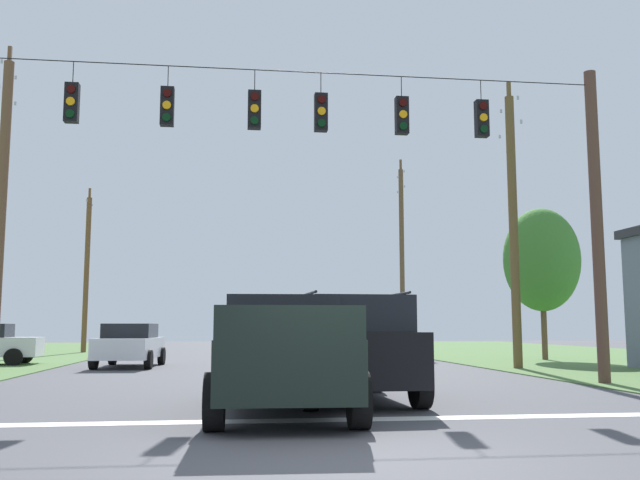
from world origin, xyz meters
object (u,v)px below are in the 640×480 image
(utility_pole_mid_right, at_px, (513,222))
(overhead_signal_span, at_px, (289,191))
(distant_car_crossing_white, at_px, (130,344))
(pickup_truck, at_px, (283,354))
(suv_black, at_px, (347,345))
(utility_pole_far_left, at_px, (87,271))
(tree_roadside_right, at_px, (541,260))
(utility_pole_mid_left, at_px, (1,206))
(utility_pole_far_right, at_px, (402,254))

(utility_pole_mid_right, bearing_deg, overhead_signal_span, -143.40)
(distant_car_crossing_white, bearing_deg, pickup_truck, -72.39)
(utility_pole_mid_right, bearing_deg, suv_black, -128.85)
(utility_pole_far_left, bearing_deg, tree_roadside_right, -27.78)
(distant_car_crossing_white, height_order, utility_pole_mid_right, utility_pole_mid_right)
(utility_pole_mid_right, relative_size, utility_pole_far_left, 1.11)
(utility_pole_mid_left, bearing_deg, utility_pole_far_left, 91.01)
(distant_car_crossing_white, xyz_separation_m, tree_roadside_right, (16.70, 2.72, 3.47))
(utility_pole_mid_right, height_order, utility_pole_far_left, utility_pole_mid_right)
(utility_pole_far_left, bearing_deg, utility_pole_mid_left, -88.99)
(overhead_signal_span, bearing_deg, utility_pole_far_left, 112.03)
(utility_pole_mid_left, height_order, utility_pole_far_left, utility_pole_mid_left)
(utility_pole_far_left, xyz_separation_m, tree_roadside_right, (21.06, -11.09, -0.16))
(pickup_truck, height_order, utility_pole_far_right, utility_pole_far_right)
(utility_pole_mid_left, bearing_deg, distant_car_crossing_white, 22.27)
(utility_pole_mid_right, distance_m, utility_pole_far_right, 16.69)
(overhead_signal_span, xyz_separation_m, pickup_truck, (-0.49, -4.83, -3.72))
(utility_pole_mid_left, relative_size, tree_roadside_right, 1.68)
(utility_pole_far_left, distance_m, tree_roadside_right, 23.80)
(utility_pole_far_left, bearing_deg, utility_pole_mid_right, -43.65)
(pickup_truck, relative_size, utility_pole_mid_right, 0.55)
(utility_pole_far_left, relative_size, tree_roadside_right, 1.40)
(overhead_signal_span, distance_m, utility_pole_far_right, 24.34)
(suv_black, bearing_deg, utility_pole_mid_right, 51.15)
(pickup_truck, bearing_deg, utility_pole_far_left, 107.55)
(distant_car_crossing_white, xyz_separation_m, utility_pole_mid_right, (13.13, -2.87, 4.20))
(utility_pole_far_right, distance_m, utility_pole_mid_left, 23.31)
(pickup_truck, height_order, utility_pole_mid_right, utility_pole_mid_right)
(utility_pole_far_right, height_order, utility_pole_mid_left, utility_pole_far_right)
(utility_pole_far_left, bearing_deg, suv_black, -68.54)
(overhead_signal_span, xyz_separation_m, utility_pole_mid_left, (-8.96, 7.33, 0.70))
(utility_pole_far_right, xyz_separation_m, utility_pole_far_left, (-17.70, 0.01, -1.21))
(pickup_truck, bearing_deg, overhead_signal_span, 84.23)
(utility_pole_mid_left, xyz_separation_m, tree_roadside_right, (20.79, 4.39, -1.13))
(overhead_signal_span, height_order, utility_pole_mid_right, utility_pole_mid_right)
(overhead_signal_span, bearing_deg, distant_car_crossing_white, 118.46)
(utility_pole_mid_right, bearing_deg, distant_car_crossing_white, 167.68)
(distant_car_crossing_white, relative_size, utility_pole_mid_left, 0.40)
(overhead_signal_span, relative_size, distant_car_crossing_white, 3.65)
(utility_pole_mid_right, relative_size, utility_pole_mid_left, 0.92)
(pickup_truck, xyz_separation_m, suv_black, (1.40, 1.84, 0.09))
(pickup_truck, distance_m, distant_car_crossing_white, 14.51)
(distant_car_crossing_white, distance_m, utility_pole_mid_right, 14.08)
(utility_pole_far_right, relative_size, utility_pole_mid_left, 1.03)
(utility_pole_mid_right, height_order, tree_roadside_right, utility_pole_mid_right)
(suv_black, height_order, utility_pole_mid_right, utility_pole_mid_right)
(overhead_signal_span, xyz_separation_m, suv_black, (0.91, -2.99, -3.63))
(suv_black, relative_size, distant_car_crossing_white, 1.11)
(utility_pole_mid_right, relative_size, tree_roadside_right, 1.54)
(distant_car_crossing_white, xyz_separation_m, utility_pole_mid_left, (-4.08, -1.67, 4.60))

